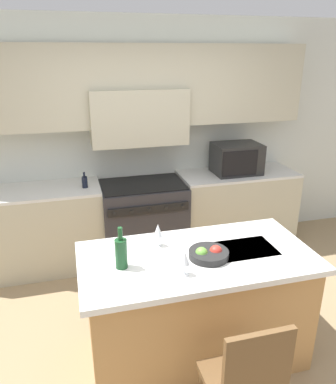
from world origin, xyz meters
TOP-DOWN VIEW (x-y plane):
  - ground_plane at (0.00, 0.00)m, footprint 10.00×10.00m
  - back_cabinetry at (0.00, 1.99)m, footprint 10.00×0.46m
  - back_counter at (0.00, 1.74)m, footprint 3.79×0.62m
  - range_stove at (0.00, 1.72)m, footprint 0.96×0.70m
  - microwave at (1.15, 1.74)m, footprint 0.55×0.41m
  - kitchen_island at (0.08, 0.06)m, footprint 1.73×0.87m
  - island_chair at (0.11, -0.76)m, footprint 0.42×0.40m
  - wine_bottle at (-0.48, 0.04)m, footprint 0.09×0.09m
  - wine_glass_near at (-0.09, -0.16)m, footprint 0.07×0.07m
  - wine_glass_far at (-0.16, 0.27)m, footprint 0.07×0.07m
  - fruit_bowl at (0.15, 0.01)m, footprint 0.29×0.29m
  - oil_bottle_on_counter at (-0.64, 1.68)m, footprint 0.06×0.06m

SIDE VIEW (x-z plane):
  - ground_plane at x=0.00m, z-range 0.00..0.00m
  - range_stove at x=0.00m, z-range 0.00..0.91m
  - kitchen_island at x=0.08m, z-range 0.00..0.92m
  - back_counter at x=0.00m, z-range 0.00..0.94m
  - island_chair at x=0.11m, z-range 0.06..1.03m
  - fruit_bowl at x=0.15m, z-range 0.90..0.99m
  - oil_bottle_on_counter at x=-0.64m, z-range 0.92..1.10m
  - wine_bottle at x=-0.48m, z-range 0.88..1.18m
  - wine_glass_near at x=-0.09m, z-range 0.95..1.13m
  - wine_glass_far at x=-0.16m, z-range 0.95..1.13m
  - microwave at x=1.15m, z-range 0.94..1.30m
  - back_cabinetry at x=0.00m, z-range 0.26..2.96m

